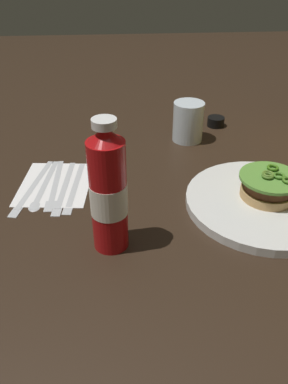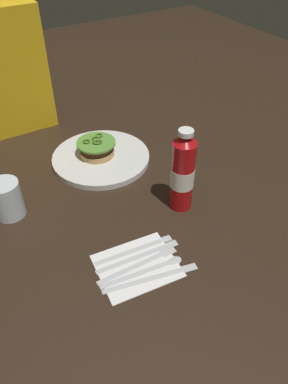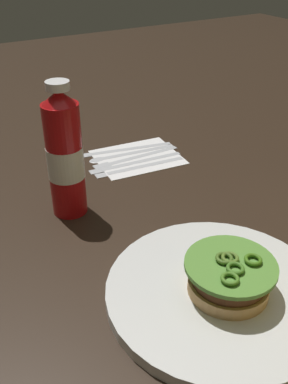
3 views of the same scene
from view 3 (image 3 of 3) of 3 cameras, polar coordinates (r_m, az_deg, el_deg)
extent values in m
plane|color=black|center=(0.77, 10.66, -2.89)|extent=(3.00, 3.00, 0.00)
cylinder|color=silver|center=(0.60, 9.61, -12.86)|extent=(0.30, 0.30, 0.02)
cylinder|color=tan|center=(0.59, 10.98, -11.91)|extent=(0.11, 0.11, 0.02)
cylinder|color=#512D19|center=(0.58, 11.15, -10.68)|extent=(0.10, 0.10, 0.02)
cylinder|color=red|center=(0.57, 11.27, -9.86)|extent=(0.09, 0.09, 0.01)
cylinder|color=#599137|center=(0.57, 11.33, -9.41)|extent=(0.12, 0.12, 0.01)
torus|color=#567929|center=(0.57, 11.22, -8.47)|extent=(0.02, 0.02, 0.01)
torus|color=#437824|center=(0.55, 11.90, -9.78)|extent=(0.02, 0.02, 0.01)
torus|color=#407419|center=(0.57, 14.14, -8.60)|extent=(0.02, 0.02, 0.01)
torus|color=#486C24|center=(0.57, 10.50, -8.54)|extent=(0.02, 0.02, 0.01)
torus|color=#497C25|center=(0.54, 11.22, -11.11)|extent=(0.02, 0.02, 0.01)
cylinder|color=#B20F12|center=(0.73, -10.28, 4.04)|extent=(0.06, 0.06, 0.20)
cone|color=#B20F12|center=(0.68, -11.15, 12.17)|extent=(0.05, 0.05, 0.02)
cylinder|color=white|center=(0.68, -11.30, 13.57)|extent=(0.04, 0.04, 0.01)
cylinder|color=white|center=(0.73, -10.26, 3.89)|extent=(0.06, 0.06, 0.05)
cube|color=white|center=(0.94, -0.86, 4.63)|extent=(0.19, 0.16, 0.00)
cube|color=silver|center=(0.98, -1.91, 5.86)|extent=(0.19, 0.05, 0.00)
cube|color=silver|center=(0.96, -6.64, 5.16)|extent=(0.08, 0.03, 0.00)
cube|color=silver|center=(0.96, -1.40, 5.34)|extent=(0.19, 0.04, 0.00)
ellipsoid|color=silver|center=(0.93, -6.05, 4.45)|extent=(0.04, 0.03, 0.00)
cube|color=silver|center=(0.94, -0.86, 4.81)|extent=(0.20, 0.02, 0.00)
cube|color=silver|center=(0.91, -5.51, 3.62)|extent=(0.04, 0.02, 0.00)
cube|color=silver|center=(0.92, -0.31, 4.25)|extent=(0.18, 0.03, 0.00)
cube|color=silver|center=(0.90, -4.72, 3.28)|extent=(0.08, 0.03, 0.00)
cube|color=silver|center=(0.90, 0.27, 3.68)|extent=(0.17, 0.03, 0.00)
cube|color=silver|center=(0.88, -3.91, 2.78)|extent=(0.08, 0.03, 0.00)
camera|label=1|loc=(0.67, -61.80, 17.79)|focal=36.08mm
camera|label=2|loc=(1.39, -1.31, 41.52)|focal=34.63mm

